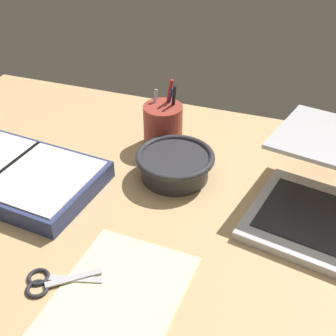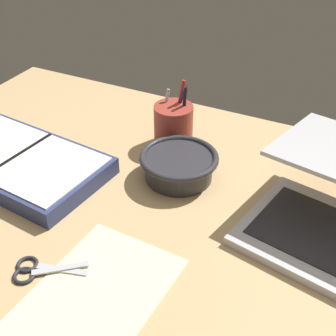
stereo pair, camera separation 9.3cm
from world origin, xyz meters
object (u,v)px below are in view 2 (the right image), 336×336
at_px(bowl, 179,165).
at_px(pen_cup, 174,125).
at_px(scissors, 34,270).
at_px(planner, 20,163).

relative_size(bowl, pen_cup, 1.08).
xyz_separation_m(bowl, scissors, (-0.11, -0.36, -0.03)).
bearing_deg(pen_cup, bowl, -59.26).
bearing_deg(pen_cup, scissors, -94.21).
bearing_deg(bowl, scissors, -106.48).
bearing_deg(bowl, planner, -157.68).
bearing_deg(pen_cup, planner, -135.41).
relative_size(planner, scissors, 3.19).
height_order(bowl, scissors, bowl).
relative_size(bowl, planner, 0.43).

